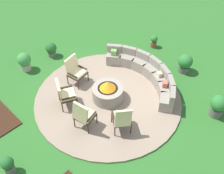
{
  "coord_description": "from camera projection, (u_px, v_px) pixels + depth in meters",
  "views": [
    {
      "loc": [
        4.81,
        -4.63,
        6.95
      ],
      "look_at": [
        0.0,
        0.2,
        0.45
      ],
      "focal_mm": 44.73,
      "sensor_mm": 36.0,
      "label": 1
    }
  ],
  "objects": [
    {
      "name": "lounge_chair_front_left",
      "position": [
        75.0,
        70.0,
        9.81
      ],
      "size": [
        0.66,
        0.67,
        1.05
      ],
      "rotation": [
        0.0,
        0.0,
        4.89
      ],
      "color": "#2D2319",
      "rests_on": "patio_circle"
    },
    {
      "name": "lounge_chair_front_right",
      "position": [
        64.0,
        93.0,
        8.99
      ],
      "size": [
        0.77,
        0.77,
        1.06
      ],
      "rotation": [
        0.0,
        0.0,
        5.83
      ],
      "color": "#2D2319",
      "rests_on": "patio_circle"
    },
    {
      "name": "potted_plant_1",
      "position": [
        218.0,
        105.0,
        8.81
      ],
      "size": [
        0.54,
        0.54,
        0.82
      ],
      "color": "#605B56",
      "rests_on": "ground_plane"
    },
    {
      "name": "curved_stone_bench",
      "position": [
        146.0,
        73.0,
        10.11
      ],
      "size": [
        3.58,
        1.49,
        0.73
      ],
      "color": "gray",
      "rests_on": "patio_circle"
    },
    {
      "name": "potted_plant_5",
      "position": [
        24.0,
        61.0,
        10.5
      ],
      "size": [
        0.51,
        0.51,
        0.74
      ],
      "color": "#A89E8E",
      "rests_on": "ground_plane"
    },
    {
      "name": "potted_plant_2",
      "position": [
        51.0,
        49.0,
        11.18
      ],
      "size": [
        0.44,
        0.44,
        0.61
      ],
      "color": "#605B56",
      "rests_on": "ground_plane"
    },
    {
      "name": "potted_plant_4",
      "position": [
        185.0,
        63.0,
        10.44
      ],
      "size": [
        0.54,
        0.54,
        0.74
      ],
      "color": "#605B56",
      "rests_on": "ground_plane"
    },
    {
      "name": "lounge_chair_back_left",
      "position": [
        83.0,
        115.0,
        8.29
      ],
      "size": [
        0.67,
        0.66,
        1.15
      ],
      "rotation": [
        0.0,
        0.0,
        6.54
      ],
      "color": "#2D2319",
      "rests_on": "patio_circle"
    },
    {
      "name": "patio_circle",
      "position": [
        108.0,
        99.0,
        9.61
      ],
      "size": [
        5.02,
        5.02,
        0.06
      ],
      "primitive_type": "cylinder",
      "color": "gray",
      "rests_on": "ground_plane"
    },
    {
      "name": "potted_plant_0",
      "position": [
        8.0,
        165.0,
        7.42
      ],
      "size": [
        0.36,
        0.36,
        0.59
      ],
      "color": "#605B56",
      "rests_on": "ground_plane"
    },
    {
      "name": "potted_plant_3",
      "position": [
        154.0,
        41.0,
        11.68
      ],
      "size": [
        0.29,
        0.29,
        0.54
      ],
      "color": "brown",
      "rests_on": "ground_plane"
    },
    {
      "name": "fire_pit",
      "position": [
        108.0,
        92.0,
        9.38
      ],
      "size": [
        1.05,
        1.05,
        0.76
      ],
      "color": "gray",
      "rests_on": "patio_circle"
    },
    {
      "name": "lounge_chair_back_right",
      "position": [
        122.0,
        118.0,
        8.22
      ],
      "size": [
        0.77,
        0.77,
        1.04
      ],
      "rotation": [
        0.0,
        0.0,
        7.24
      ],
      "color": "#2D2319",
      "rests_on": "patio_circle"
    },
    {
      "name": "ground_plane",
      "position": [
        108.0,
        99.0,
        9.63
      ],
      "size": [
        24.0,
        24.0,
        0.0
      ],
      "primitive_type": "plane",
      "color": "#2D6B28"
    }
  ]
}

